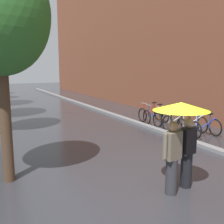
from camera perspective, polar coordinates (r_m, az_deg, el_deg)
ground_plane at (r=6.58m, az=11.15°, el=-15.49°), size 80.00×80.00×0.00m
building_facade at (r=20.29m, az=16.33°, el=17.49°), size 8.00×36.00×11.30m
kerb_strip at (r=16.42m, az=-2.03°, el=0.19°), size 0.30×36.00×0.12m
parked_bicycle_0 at (r=11.20m, az=19.08°, el=-3.22°), size 1.11×0.75×0.96m
parked_bicycle_1 at (r=11.61m, az=16.49°, el=-2.64°), size 1.16×0.84×0.96m
parked_bicycle_2 at (r=12.14m, az=13.46°, el=-1.97°), size 1.09×0.72×0.96m
parked_bicycle_3 at (r=12.76m, az=11.43°, el=-1.33°), size 1.10×0.72×0.96m
parked_bicycle_4 at (r=13.32m, az=9.24°, el=-0.80°), size 1.14×0.79×0.96m
parked_bicycle_5 at (r=13.89m, az=8.15°, el=-0.34°), size 1.10×0.73×0.96m
couple_under_umbrella at (r=6.12m, az=14.21°, el=-3.72°), size 1.22×1.22×2.01m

